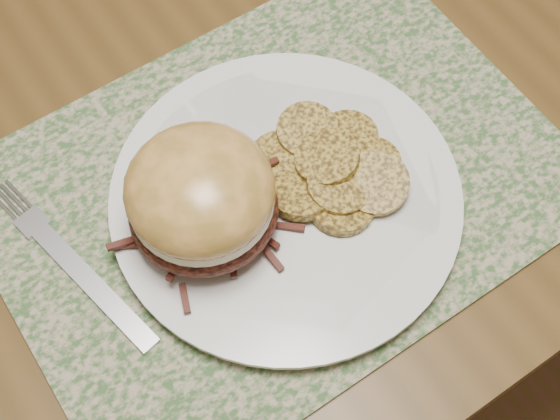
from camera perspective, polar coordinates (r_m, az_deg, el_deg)
The scene contains 7 objects.
ground at distance 1.40m, azimuth -4.40°, elevation -6.11°, with size 3.50×3.50×0.00m, color brown.
dining_table at distance 0.81m, azimuth -7.68°, elevation 11.12°, with size 1.50×0.90×0.75m.
placemat at distance 0.63m, azimuth -0.20°, elevation 1.75°, with size 0.45×0.33×0.00m, color #395B2F.
dinner_plate at distance 0.61m, azimuth 0.43°, elevation 0.82°, with size 0.26×0.26×0.02m, color white.
pork_sandwich at distance 0.56m, azimuth -5.78°, elevation 0.85°, with size 0.15×0.14×0.08m.
roasted_potatoes at distance 0.61m, azimuth 3.81°, elevation 3.05°, with size 0.13×0.14×0.03m.
fork at distance 0.62m, azimuth -15.08°, elevation -3.68°, with size 0.05×0.19×0.00m.
Camera 1 is at (-0.19, -0.48, 1.30)m, focal length 50.00 mm.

